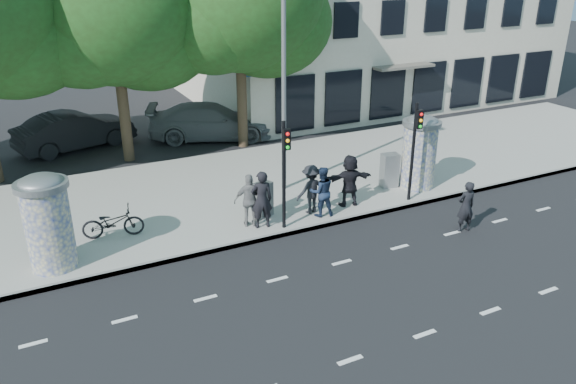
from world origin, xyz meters
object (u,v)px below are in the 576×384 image
traffic_pole_far (415,142)px  ped_e (250,200)px  man_road (466,207)px  bicycle (113,222)px  cabinet_right (389,170)px  cabinet_left (263,199)px  traffic_pole_near (285,165)px  ped_f (349,181)px  ped_b (262,200)px  ad_column_right (419,150)px  ped_d (311,189)px  street_lamp (285,59)px  ped_c (322,192)px  car_mid (75,130)px  ad_column_left (47,220)px  car_right (211,121)px

traffic_pole_far → ped_e: 5.84m
man_road → bicycle: bearing=-15.2°
cabinet_right → cabinet_left: bearing=-167.7°
traffic_pole_far → ped_e: traffic_pole_far is taller
traffic_pole_near → ped_f: traffic_pole_near is taller
traffic_pole_near → ped_b: bearing=147.9°
ped_f → man_road: bearing=139.4°
traffic_pole_near → man_road: bearing=-25.4°
traffic_pole_near → ped_b: size_ratio=1.84×
ad_column_right → ped_d: bearing=-176.8°
ad_column_right → ped_e: (-6.67, -0.28, -0.54)m
street_lamp → ped_b: size_ratio=4.34×
cabinet_left → ad_column_right: bearing=-24.5°
ad_column_right → ped_c: ad_column_right is taller
cabinet_left → car_mid: size_ratio=0.23×
traffic_pole_near → ped_d: 1.90m
bicycle → ped_c: bearing=-90.7°
ad_column_left → car_mid: 10.96m
ped_b → bicycle: (-4.23, 1.38, -0.45)m
car_right → traffic_pole_far: bearing=-140.4°
traffic_pole_far → ped_b: 5.54m
ad_column_left → cabinet_left: 6.44m
ad_column_left → car_mid: size_ratio=0.52×
traffic_pole_far → bicycle: size_ratio=1.90×
cabinet_left → car_right: size_ratio=0.20×
car_right → ad_column_left: bearing=160.8°
ped_b → ped_f: size_ratio=1.04×
cabinet_left → traffic_pole_far: bearing=-35.0°
traffic_pole_near → ped_d: traffic_pole_near is taller
ped_b → ped_f: 3.30m
car_mid → ped_d: bearing=-167.4°
street_lamp → ped_e: street_lamp is taller
ped_c → bicycle: bearing=-0.5°
street_lamp → ped_d: size_ratio=4.89×
traffic_pole_far → man_road: size_ratio=2.07×
street_lamp → cabinet_right: (3.48, -1.50, -4.02)m
car_mid → ad_column_right: bearing=-151.4°
ad_column_right → traffic_pole_far: bearing=-137.8°
traffic_pole_far → bicycle: traffic_pole_far is taller
ped_d → ad_column_right: bearing=175.0°
ad_column_left → ped_e: ad_column_left is taller
ped_d → car_right: ped_d is taller
man_road → ped_b: bearing=-18.5°
ped_c → ped_e: (-2.33, 0.33, 0.02)m
ped_c → ped_f: bearing=-154.1°
traffic_pole_near → ped_c: (1.46, 0.30, -1.25)m
ad_column_left → man_road: 12.05m
bicycle → car_mid: 9.71m
cabinet_right → ped_d: bearing=-159.5°
ped_b → cabinet_left: size_ratio=1.61×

